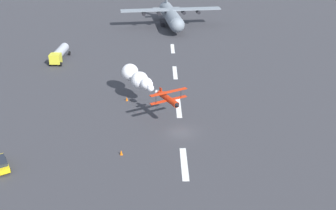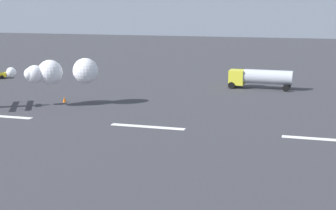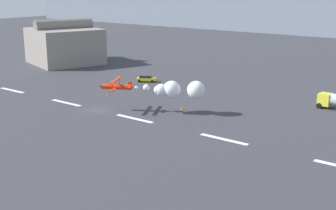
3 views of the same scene
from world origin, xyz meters
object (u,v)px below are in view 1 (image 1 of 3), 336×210
at_px(stunt_biplane_red, 139,79).
at_px(airport_staff_sedan, 0,164).
at_px(traffic_cone_near, 121,152).
at_px(fuel_tanker_truck, 60,53).
at_px(cargo_transport_plane, 172,16).
at_px(traffic_cone_far, 127,99).

relative_size(stunt_biplane_red, airport_staff_sedan, 3.66).
bearing_deg(traffic_cone_near, stunt_biplane_red, -5.57).
bearing_deg(fuel_tanker_truck, cargo_transport_plane, -41.09).
bearing_deg(fuel_tanker_truck, stunt_biplane_red, -139.44).
xyz_separation_m(cargo_transport_plane, traffic_cone_far, (-54.42, 9.71, -3.10)).
xyz_separation_m(stunt_biplane_red, airport_staff_sedan, (-21.55, 17.62, -3.46)).
xyz_separation_m(fuel_tanker_truck, airport_staff_sedan, (-44.79, -2.28, -0.93)).
distance_m(stunt_biplane_red, fuel_tanker_truck, 30.70).
height_order(stunt_biplane_red, airport_staff_sedan, stunt_biplane_red).
relative_size(stunt_biplane_red, traffic_cone_far, 22.99).
bearing_deg(stunt_biplane_red, traffic_cone_far, 89.74).
relative_size(cargo_transport_plane, traffic_cone_far, 41.24).
bearing_deg(traffic_cone_far, cargo_transport_plane, -10.12).
relative_size(cargo_transport_plane, airport_staff_sedan, 6.57).
bearing_deg(traffic_cone_near, fuel_tanker_truck, 23.49).
height_order(stunt_biplane_red, traffic_cone_far, stunt_biplane_red).
distance_m(airport_staff_sedan, traffic_cone_near, 16.14).
height_order(cargo_transport_plane, stunt_biplane_red, cargo_transport_plane).
bearing_deg(traffic_cone_far, airport_staff_sedan, 144.79).
xyz_separation_m(stunt_biplane_red, fuel_tanker_truck, (23.24, 19.89, -2.53)).
bearing_deg(airport_staff_sedan, stunt_biplane_red, -39.26).
relative_size(fuel_tanker_truck, traffic_cone_far, 12.57).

